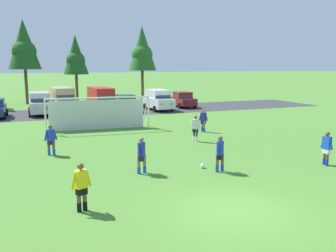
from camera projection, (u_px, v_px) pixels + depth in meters
The scene contains 20 objects.
ground_plane at pixel (121, 133), 25.80m from camera, with size 400.00×400.00×0.00m, color #477A2D.
parking_lot_strip at pixel (90, 112), 37.28m from camera, with size 52.00×8.40×0.01m, color #333335.
soccer_ball at pixel (203, 166), 17.07m from camera, with size 0.22×0.22×0.22m.
soccer_goal at pixel (98, 112), 26.94m from camera, with size 7.53×2.45×2.57m.
referee at pixel (81, 187), 11.94m from camera, with size 0.74×0.37×1.64m.
player_striker_near at pixel (326, 148), 17.46m from camera, with size 0.30×0.75×1.64m.
player_midfield_center at pixel (195, 128), 22.93m from camera, with size 0.57×0.60×1.64m.
player_defender_far at pixel (51, 140), 19.39m from camera, with size 0.73×0.38×1.64m.
player_winger_left at pixel (203, 120), 26.18m from camera, with size 0.51×0.64×1.64m.
player_winger_right at pixel (220, 154), 16.40m from camera, with size 0.63×0.53×1.64m.
player_trailing_back at pixel (142, 155), 16.15m from camera, with size 0.55×0.61×1.64m.
parked_car_slot_center_left at pixel (40, 103), 35.07m from camera, with size 2.15×4.61×2.16m.
parked_car_slot_center at pixel (62, 99), 36.73m from camera, with size 2.47×4.94×2.52m.
parked_car_slot_center_right at pixel (101, 99), 36.53m from camera, with size 2.42×4.91×2.52m.
parked_car_slot_right at pixel (126, 103), 37.58m from camera, with size 2.13×4.25×1.72m.
parked_car_slot_far_right at pixel (158, 100), 38.66m from camera, with size 2.27×4.67×2.16m.
parked_car_slot_end at pixel (183, 99), 41.46m from camera, with size 2.19×4.28×1.72m.
tree_mid_left at pixel (24, 46), 43.68m from camera, with size 3.80×3.80×10.14m.
tree_center_back at pixel (76, 56), 46.75m from camera, with size 3.19×3.19×8.50m.
tree_mid_right at pixel (142, 50), 47.15m from camera, with size 3.63×3.63×9.68m.
Camera 1 is at (-6.26, -9.79, 4.78)m, focal length 39.09 mm.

